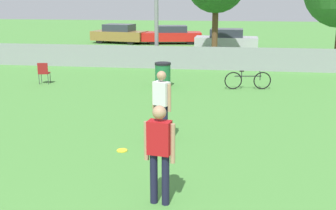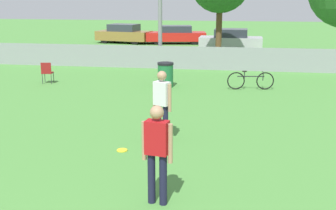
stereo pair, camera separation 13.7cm
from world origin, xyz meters
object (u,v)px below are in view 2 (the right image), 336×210
player_receiver_white (162,101)px  trash_bin (166,75)px  parked_car_silver (231,40)px  bicycle_sideline (251,80)px  parked_car_red (176,35)px  folding_chair_sideline (47,71)px  player_thrower_red (157,148)px  parked_car_tan (124,34)px  frisbee_disc (122,150)px

player_receiver_white → trash_bin: 6.29m
trash_bin → parked_car_silver: size_ratio=0.24×
bicycle_sideline → parked_car_red: bearing=99.9°
folding_chair_sideline → player_thrower_red: bearing=114.1°
player_thrower_red → trash_bin: 9.50m
parked_car_tan → parked_car_red: 3.92m
parked_car_red → frisbee_disc: bearing=-94.6°
folding_chair_sideline → bicycle_sideline: bearing=171.2°
player_thrower_red → frisbee_disc: player_thrower_red is taller
player_receiver_white → folding_chair_sideline: 8.39m
frisbee_disc → trash_bin: 7.06m
parked_car_red → parked_car_silver: parked_car_silver is taller
player_receiver_white → parked_car_tan: (-6.70, 21.42, -0.30)m
folding_chair_sideline → bicycle_sideline: folding_chair_sideline is taller
parked_car_tan → trash_bin: bearing=-59.3°
player_thrower_red → parked_car_tan: player_thrower_red is taller
player_thrower_red → parked_car_silver: (0.82, 21.08, -0.31)m
bicycle_sideline → trash_bin: bearing=172.6°
player_thrower_red → parked_car_silver: size_ratio=0.43×
frisbee_disc → parked_car_tan: (-5.93, 22.27, 0.67)m
folding_chair_sideline → parked_car_silver: size_ratio=0.22×
bicycle_sideline → parked_car_silver: parked_car_silver is taller
parked_car_tan → parked_car_red: bearing=12.7°
parked_car_tan → parked_car_silver: (8.01, -3.52, -0.00)m
frisbee_disc → folding_chair_sideline: folding_chair_sideline is taller
folding_chair_sideline → parked_car_tan: 15.37m
player_receiver_white → parked_car_red: 21.78m
frisbee_disc → bicycle_sideline: (3.05, 7.09, 0.33)m
trash_bin → parked_car_red: bearing=96.8°
parked_car_tan → parked_car_silver: size_ratio=1.06×
folding_chair_sideline → parked_car_red: 15.80m
player_thrower_red → player_receiver_white: bearing=108.2°
bicycle_sideline → parked_car_silver: size_ratio=0.44×
frisbee_disc → folding_chair_sideline: bearing=125.7°
player_thrower_red → bicycle_sideline: 9.61m
folding_chair_sideline → trash_bin: 4.80m
frisbee_disc → player_thrower_red: bearing=-61.7°
player_thrower_red → folding_chair_sideline: player_thrower_red is taller
bicycle_sideline → parked_car_red: parked_car_red is taller
trash_bin → player_receiver_white: bearing=-81.2°
bicycle_sideline → trash_bin: trash_bin is taller
player_thrower_red → trash_bin: player_thrower_red is taller
player_thrower_red → folding_chair_sideline: (-6.24, 9.26, -0.50)m
frisbee_disc → parked_car_red: (-2.01, 22.45, 0.64)m
player_thrower_red → parked_car_silver: player_thrower_red is taller
player_receiver_white → frisbee_disc: player_receiver_white is taller
trash_bin → parked_car_silver: bearing=79.0°
player_receiver_white → parked_car_tan: 22.45m
player_receiver_white → folding_chair_sideline: player_receiver_white is taller
folding_chair_sideline → bicycle_sideline: 8.03m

